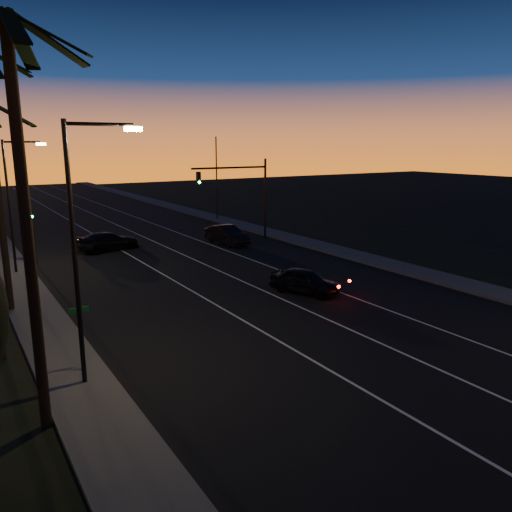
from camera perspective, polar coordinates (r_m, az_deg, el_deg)
road at (r=31.42m, az=-3.55°, el=-2.51°), size 20.00×170.00×0.01m
sidewalk_left at (r=28.08m, az=-24.14°, el=-5.33°), size 2.40×170.00×0.16m
sidewalk_right at (r=37.87m, az=11.50°, el=0.01°), size 2.40×170.00×0.16m
lane_stripe_left at (r=30.16m, az=-8.57°, el=-3.25°), size 0.12×160.00×0.01m
lane_stripe_mid at (r=31.65m, az=-2.75°, el=-2.36°), size 0.12×160.00×0.01m
lane_stripe_right at (r=33.44m, az=2.48°, el=-1.53°), size 0.12×160.00×0.01m
palm_near at (r=14.84m, az=-25.13°, el=7.03°), size 4.25×4.16×11.53m
streetlight_left_near at (r=17.34m, az=-19.23°, el=2.32°), size 2.55×0.26×9.00m
streetlight_left_far at (r=35.03m, az=-25.97°, el=6.23°), size 2.55×0.26×8.50m
street_sign at (r=19.21m, az=-19.41°, el=-8.08°), size 0.70×0.06×2.60m
signal_mast at (r=42.68m, az=-1.62°, el=8.06°), size 7.10×0.41×7.00m
signal_post at (r=37.38m, az=-24.19°, el=3.36°), size 0.28×0.37×4.20m
far_pole_right at (r=55.04m, az=-4.52°, el=8.77°), size 0.14×0.14×9.00m
lead_car at (r=28.21m, az=5.57°, el=-2.84°), size 3.25×4.77×1.38m
right_car at (r=41.90m, az=-3.35°, el=2.44°), size 2.06×4.83×1.55m
cross_car at (r=40.97m, az=-16.56°, el=1.63°), size 5.36×3.10×1.46m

